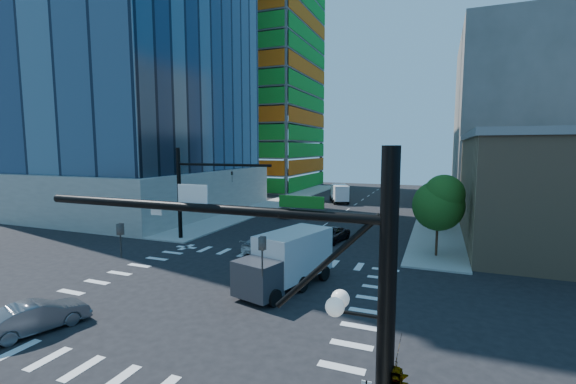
% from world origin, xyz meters
% --- Properties ---
extents(ground, '(160.00, 160.00, 0.00)m').
position_xyz_m(ground, '(0.00, 0.00, 0.00)').
color(ground, black).
rests_on(ground, ground).
extents(road_markings, '(20.00, 20.00, 0.01)m').
position_xyz_m(road_markings, '(0.00, 0.00, 0.01)').
color(road_markings, silver).
rests_on(road_markings, ground).
extents(sidewalk_ne, '(5.00, 60.00, 0.15)m').
position_xyz_m(sidewalk_ne, '(12.50, 40.00, 0.07)').
color(sidewalk_ne, '#9B9892').
rests_on(sidewalk_ne, ground).
extents(sidewalk_nw, '(5.00, 60.00, 0.15)m').
position_xyz_m(sidewalk_nw, '(-12.50, 40.00, 0.07)').
color(sidewalk_nw, '#9B9892').
rests_on(sidewalk_nw, ground).
extents(construction_building, '(25.16, 34.50, 70.60)m').
position_xyz_m(construction_building, '(-27.41, 61.93, 24.61)').
color(construction_building, slate).
rests_on(construction_building, ground).
extents(bg_building_ne, '(24.00, 30.00, 28.00)m').
position_xyz_m(bg_building_ne, '(27.00, 55.00, 14.00)').
color(bg_building_ne, '#625E58').
rests_on(bg_building_ne, ground).
extents(signal_mast_se, '(10.51, 2.48, 9.00)m').
position_xyz_m(signal_mast_se, '(10.60, -11.50, 5.01)').
color(signal_mast_se, black).
rests_on(signal_mast_se, sidewalk_se).
extents(signal_mast_nw, '(10.20, 0.40, 9.00)m').
position_xyz_m(signal_mast_nw, '(-10.00, 11.50, 5.49)').
color(signal_mast_nw, black).
rests_on(signal_mast_nw, sidewalk_nw).
extents(tree_south, '(4.16, 4.16, 6.82)m').
position_xyz_m(tree_south, '(12.63, 13.90, 4.69)').
color(tree_south, '#382316').
rests_on(tree_south, sidewalk_ne).
extents(tree_north, '(3.54, 3.52, 5.78)m').
position_xyz_m(tree_north, '(12.93, 25.90, 3.99)').
color(tree_north, '#382316').
rests_on(tree_north, sidewalk_ne).
extents(car_nb_far, '(3.19, 5.33, 1.39)m').
position_xyz_m(car_nb_far, '(2.81, 16.07, 0.69)').
color(car_nb_far, black).
rests_on(car_nb_far, ground).
extents(car_sb_near, '(2.62, 4.68, 1.28)m').
position_xyz_m(car_sb_near, '(-2.01, 10.48, 0.64)').
color(car_sb_near, silver).
rests_on(car_sb_near, ground).
extents(car_sb_mid, '(2.43, 4.28, 1.37)m').
position_xyz_m(car_sb_mid, '(-5.68, 27.21, 0.69)').
color(car_sb_mid, '#979B9E').
rests_on(car_sb_mid, ground).
extents(car_sb_cross, '(2.99, 4.91, 1.53)m').
position_xyz_m(car_sb_cross, '(-5.89, -7.37, 0.76)').
color(car_sb_cross, '#55555A').
rests_on(car_sb_cross, ground).
extents(box_truck_near, '(4.60, 7.34, 3.58)m').
position_xyz_m(box_truck_near, '(3.34, 2.56, 1.58)').
color(box_truck_near, black).
rests_on(box_truck_near, ground).
extents(box_truck_far, '(4.52, 6.34, 3.06)m').
position_xyz_m(box_truck_far, '(-3.07, 43.09, 1.35)').
color(box_truck_far, black).
rests_on(box_truck_far, ground).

